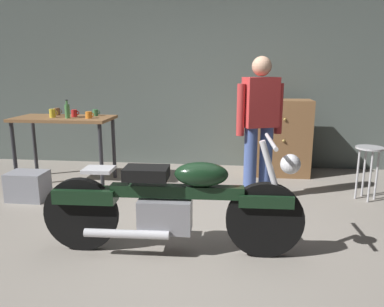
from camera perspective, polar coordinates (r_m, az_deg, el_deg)
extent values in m
plane|color=gray|center=(3.56, -0.82, -12.81)|extent=(12.00, 12.00, 0.00)
cube|color=#56605B|center=(6.00, 2.57, 12.92)|extent=(8.00, 0.12, 3.10)
cube|color=brown|center=(5.33, -18.91, 5.04)|extent=(1.30, 0.64, 0.04)
cylinder|color=#2D2D33|center=(5.46, -25.32, -0.14)|extent=(0.05, 0.05, 0.86)
cylinder|color=#2D2D33|center=(4.95, -13.60, -0.49)|extent=(0.05, 0.05, 0.86)
cylinder|color=#2D2D33|center=(5.90, -22.72, 0.99)|extent=(0.05, 0.05, 0.86)
cylinder|color=#2D2D33|center=(5.43, -11.76, 0.77)|extent=(0.05, 0.05, 0.86)
cylinder|color=black|center=(3.19, 10.96, -9.89)|extent=(0.64, 0.09, 0.64)
cylinder|color=black|center=(3.39, -16.43, -8.84)|extent=(0.64, 0.09, 0.64)
cube|color=black|center=(3.13, 11.10, -6.91)|extent=(0.44, 0.15, 0.10)
cube|color=black|center=(3.31, -15.81, -6.06)|extent=(0.53, 0.20, 0.12)
cube|color=gray|center=(3.20, -4.07, -9.25)|extent=(0.45, 0.25, 0.28)
cube|color=black|center=(3.11, -2.30, -5.73)|extent=(1.10, 0.13, 0.10)
ellipsoid|color=black|center=(3.05, 1.41, -3.16)|extent=(0.45, 0.23, 0.20)
cube|color=black|center=(3.11, -6.92, -2.96)|extent=(0.37, 0.25, 0.10)
cube|color=silver|center=(3.20, -13.96, -2.39)|extent=(0.25, 0.21, 0.03)
cylinder|color=silver|center=(3.09, 12.33, -4.23)|extent=(0.27, 0.06, 0.68)
cylinder|color=silver|center=(3.00, 11.88, 1.81)|extent=(0.05, 0.60, 0.03)
sphere|color=silver|center=(3.07, 14.69, -1.56)|extent=(0.16, 0.16, 0.16)
cylinder|color=silver|center=(3.18, -9.90, -11.92)|extent=(0.70, 0.09, 0.07)
cylinder|color=#445999|center=(4.54, 11.08, -1.44)|extent=(0.15, 0.15, 0.88)
cylinder|color=#445999|center=(4.45, 8.80, -1.64)|extent=(0.15, 0.15, 0.88)
cube|color=#BF3333|center=(4.37, 10.32, 7.64)|extent=(0.44, 0.35, 0.56)
cylinder|color=#BF3333|center=(4.49, 13.03, 6.63)|extent=(0.09, 0.09, 0.58)
cylinder|color=#BF3333|center=(4.28, 7.39, 6.55)|extent=(0.09, 0.09, 0.58)
sphere|color=tan|center=(4.35, 10.54, 12.89)|extent=(0.22, 0.22, 0.22)
cylinder|color=#B2B2B7|center=(4.86, 25.36, 0.78)|extent=(0.32, 0.32, 0.02)
cylinder|color=#B2B2B7|center=(4.96, 26.21, -2.87)|extent=(0.02, 0.02, 0.62)
cylinder|color=#B2B2B7|center=(5.03, 24.62, -2.53)|extent=(0.02, 0.02, 0.62)
cylinder|color=#B2B2B7|center=(4.89, 23.79, -2.85)|extent=(0.02, 0.02, 0.62)
cylinder|color=#B2B2B7|center=(4.82, 25.41, -3.21)|extent=(0.02, 0.02, 0.62)
cube|color=brown|center=(5.61, 13.44, 2.33)|extent=(0.80, 0.44, 1.10)
sphere|color=tan|center=(5.34, 13.89, 5.04)|extent=(0.04, 0.04, 0.04)
sphere|color=tan|center=(5.39, 13.72, 1.89)|extent=(0.04, 0.04, 0.04)
sphere|color=tan|center=(5.45, 13.56, -1.21)|extent=(0.04, 0.04, 0.04)
cube|color=gray|center=(4.90, -23.60, -4.52)|extent=(0.44, 0.32, 0.34)
cylinder|color=yellow|center=(5.32, -20.40, 5.74)|extent=(0.08, 0.08, 0.11)
torus|color=yellow|center=(5.30, -19.97, 5.81)|extent=(0.06, 0.01, 0.06)
cylinder|color=red|center=(5.29, -17.42, 5.83)|extent=(0.08, 0.08, 0.10)
torus|color=red|center=(5.28, -16.98, 5.89)|extent=(0.05, 0.01, 0.05)
cylinder|color=orange|center=(5.09, -15.38, 5.65)|extent=(0.08, 0.08, 0.09)
torus|color=orange|center=(5.07, -14.87, 5.70)|extent=(0.05, 0.01, 0.05)
cylinder|color=#3D7F4C|center=(5.32, -14.44, 6.01)|extent=(0.07, 0.07, 0.09)
torus|color=#3D7F4C|center=(5.30, -14.02, 6.07)|extent=(0.05, 0.01, 0.05)
cylinder|color=brown|center=(5.56, -19.80, 6.00)|extent=(0.08, 0.08, 0.10)
torus|color=brown|center=(5.54, -19.36, 6.06)|extent=(0.06, 0.01, 0.06)
cylinder|color=#4C8C4C|center=(5.17, -18.37, 6.09)|extent=(0.06, 0.06, 0.18)
cylinder|color=#4C8C4C|center=(5.16, -18.46, 7.35)|extent=(0.03, 0.03, 0.05)
cylinder|color=black|center=(5.16, -18.49, 7.68)|extent=(0.03, 0.03, 0.01)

